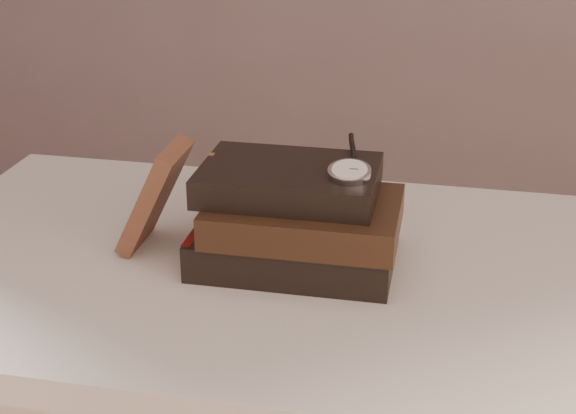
# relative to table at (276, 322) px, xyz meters

# --- Properties ---
(table) EXTENTS (1.00, 0.60, 0.75)m
(table) POSITION_rel_table_xyz_m (0.00, 0.00, 0.00)
(table) COLOR beige
(table) RESTS_ON ground
(book_stack) EXTENTS (0.26, 0.18, 0.13)m
(book_stack) POSITION_rel_table_xyz_m (0.03, 0.00, 0.15)
(book_stack) COLOR black
(book_stack) RESTS_ON table
(journal) EXTENTS (0.09, 0.09, 0.14)m
(journal) POSITION_rel_table_xyz_m (-0.16, 0.01, 0.16)
(journal) COLOR #48271C
(journal) RESTS_ON table
(pocket_watch) EXTENTS (0.05, 0.15, 0.02)m
(pocket_watch) POSITION_rel_table_xyz_m (0.09, -0.00, 0.23)
(pocket_watch) COLOR silver
(pocket_watch) RESTS_ON book_stack
(eyeglasses) EXTENTS (0.11, 0.12, 0.05)m
(eyeglasses) POSITION_rel_table_xyz_m (-0.06, 0.09, 0.16)
(eyeglasses) COLOR silver
(eyeglasses) RESTS_ON book_stack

